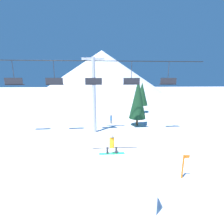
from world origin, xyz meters
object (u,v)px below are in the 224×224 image
object	(u,v)px
trail_marker	(183,166)
distant_skier	(111,119)
snow_ramp	(118,175)
pine_tree_near	(138,99)
snowboarder	(112,145)

from	to	relation	value
trail_marker	distant_skier	xyz separation A→B (m)	(-3.71, 12.04, -0.18)
snow_ramp	pine_tree_near	size ratio (longest dim) A/B	0.63
snow_ramp	distant_skier	size ratio (longest dim) A/B	3.15
snowboarder	trail_marker	xyz separation A→B (m)	(4.36, -0.53, -1.28)
snow_ramp	distant_skier	world-z (taller)	snow_ramp
snow_ramp	pine_tree_near	distance (m)	12.50
snow_ramp	distant_skier	xyz separation A→B (m)	(0.38, 12.60, -0.10)
snowboarder	pine_tree_near	distance (m)	11.34
snow_ramp	snowboarder	xyz separation A→B (m)	(-0.27, 1.09, 1.36)
snow_ramp	pine_tree_near	world-z (taller)	pine_tree_near
pine_tree_near	trail_marker	world-z (taller)	pine_tree_near
pine_tree_near	distant_skier	bearing A→B (deg)	163.17
trail_marker	distant_skier	distance (m)	12.60
snow_ramp	pine_tree_near	bearing A→B (deg)	71.83
snowboarder	distant_skier	size ratio (longest dim) A/B	1.28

